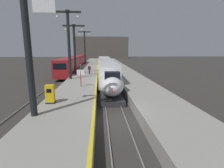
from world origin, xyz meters
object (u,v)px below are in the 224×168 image
at_px(rolling_suitcase, 82,71).
at_px(ticket_machine_yellow, 50,95).
at_px(passenger_near_edge, 81,68).
at_px(station_column_distant, 85,45).
at_px(station_column_near, 28,35).
at_px(station_column_far, 74,45).
at_px(station_column_mid, 69,39).
at_px(highspeed_train_main, 106,68).
at_px(departure_info_board, 81,75).
at_px(regional_train_adjacent, 75,62).
at_px(passenger_mid_platform, 89,69).

distance_m(rolling_suitcase, ticket_machine_yellow, 19.82).
bearing_deg(passenger_near_edge, station_column_distant, 92.25).
height_order(station_column_near, station_column_far, station_column_far).
xyz_separation_m(station_column_mid, passenger_near_edge, (0.85, 7.30, -5.10)).
height_order(station_column_mid, station_column_distant, station_column_distant).
bearing_deg(rolling_suitcase, highspeed_train_main, -1.72).
height_order(rolling_suitcase, departure_info_board, departure_info_board).
xyz_separation_m(station_column_far, station_column_distant, (0.00, 23.08, 0.64)).
relative_size(passenger_near_edge, departure_info_board, 0.80).
distance_m(regional_train_adjacent, rolling_suitcase, 13.98).
bearing_deg(passenger_mid_platform, station_column_far, 163.78).
bearing_deg(regional_train_adjacent, station_column_far, -81.64).
relative_size(station_column_far, rolling_suitcase, 9.25).
height_order(highspeed_train_main, station_column_mid, station_column_mid).
relative_size(highspeed_train_main, regional_train_adjacent, 1.04).
bearing_deg(ticket_machine_yellow, station_column_distant, 90.48).
bearing_deg(rolling_suitcase, regional_train_adjacent, 103.80).
xyz_separation_m(rolling_suitcase, ticket_machine_yellow, (-0.78, -19.80, 0.44)).
bearing_deg(ticket_machine_yellow, passenger_near_edge, 88.57).
bearing_deg(station_column_distant, regional_train_adjacent, -105.20).
bearing_deg(ticket_machine_yellow, passenger_mid_platform, 82.41).
distance_m(passenger_near_edge, departure_info_board, 13.39).
bearing_deg(rolling_suitcase, passenger_near_edge, 169.33).
xyz_separation_m(station_column_mid, station_column_far, (0.00, 5.82, -0.62)).
xyz_separation_m(highspeed_train_main, station_column_near, (-5.84, -22.45, 4.57)).
distance_m(station_column_far, passenger_near_edge, 4.79).
bearing_deg(departure_info_board, passenger_mid_platform, 87.79).
xyz_separation_m(station_column_far, ticket_machine_yellow, (0.35, -18.38, -4.73)).
xyz_separation_m(passenger_near_edge, rolling_suitcase, (0.28, -0.05, -0.69)).
relative_size(highspeed_train_main, passenger_mid_platform, 22.42).
xyz_separation_m(station_column_distant, ticket_machine_yellow, (0.35, -41.45, -5.38)).
height_order(highspeed_train_main, station_column_near, station_column_near).
relative_size(regional_train_adjacent, passenger_mid_platform, 21.66).
distance_m(station_column_distant, passenger_mid_platform, 24.55).
bearing_deg(regional_train_adjacent, station_column_distant, 74.80).
xyz_separation_m(station_column_near, station_column_distant, (-0.06, 44.25, 0.67)).
bearing_deg(station_column_mid, regional_train_adjacent, 96.04).
xyz_separation_m(station_column_near, ticket_machine_yellow, (0.29, 2.80, -4.70)).
xyz_separation_m(station_column_far, passenger_mid_platform, (2.69, -0.78, -4.48)).
height_order(station_column_mid, passenger_near_edge, station_column_mid).
xyz_separation_m(regional_train_adjacent, station_column_near, (2.26, -36.15, 4.36)).
bearing_deg(station_column_mid, station_column_distant, 90.00).
distance_m(station_column_far, ticket_machine_yellow, 18.98).
bearing_deg(station_column_mid, highspeed_train_main, 50.27).
xyz_separation_m(passenger_near_edge, departure_info_board, (1.42, -13.30, 0.52)).
height_order(ticket_machine_yellow, departure_info_board, departure_info_board).
xyz_separation_m(station_column_near, passenger_mid_platform, (2.64, 20.39, -4.45)).
relative_size(station_column_distant, departure_info_board, 4.86).
bearing_deg(station_column_far, passenger_near_edge, 60.13).
relative_size(passenger_near_edge, rolling_suitcase, 1.72).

